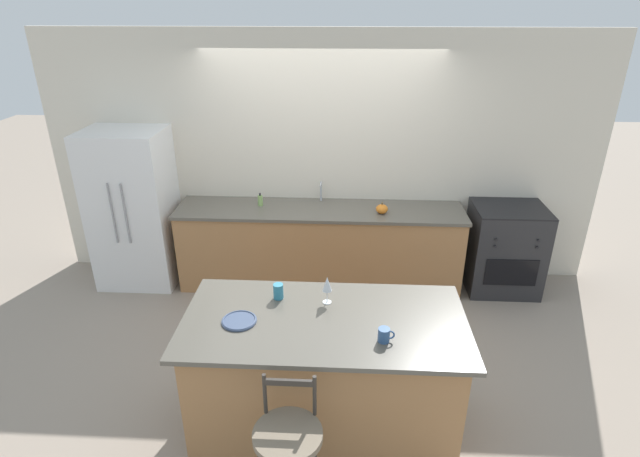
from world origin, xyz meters
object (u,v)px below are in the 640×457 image
at_px(bar_stool_near, 288,448).
at_px(dinner_plate, 239,320).
at_px(soap_bottle, 260,200).
at_px(tumbler_cup, 278,291).
at_px(oven_range, 504,248).
at_px(pumpkin_decoration, 382,209).
at_px(coffee_mug, 384,335).
at_px(wine_glass, 327,284).
at_px(refrigerator, 134,209).

distance_m(bar_stool_near, dinner_plate, 0.89).
bearing_deg(soap_bottle, tumbler_cup, -76.74).
height_order(oven_range, dinner_plate, dinner_plate).
distance_m(pumpkin_decoration, soap_bottle, 1.31).
bearing_deg(coffee_mug, wine_glass, 131.74).
bearing_deg(pumpkin_decoration, tumbler_cup, -116.17).
distance_m(dinner_plate, tumbler_cup, 0.39).
xyz_separation_m(dinner_plate, tumbler_cup, (0.23, 0.31, 0.05)).
relative_size(coffee_mug, pumpkin_decoration, 0.88).
height_order(wine_glass, tumbler_cup, wine_glass).
height_order(dinner_plate, coffee_mug, coffee_mug).
bearing_deg(wine_glass, pumpkin_decoration, 74.34).
distance_m(refrigerator, pumpkin_decoration, 2.69).
bearing_deg(tumbler_cup, oven_range, 39.83).
distance_m(coffee_mug, tumbler_cup, 0.88).
bearing_deg(dinner_plate, oven_range, 41.41).
relative_size(refrigerator, soap_bottle, 12.19).
xyz_separation_m(bar_stool_near, tumbler_cup, (-0.17, 0.99, 0.45)).
height_order(oven_range, soap_bottle, soap_bottle).
bearing_deg(tumbler_cup, soap_bottle, 103.26).
relative_size(bar_stool_near, pumpkin_decoration, 7.84).
height_order(coffee_mug, tumbler_cup, tumbler_cup).
distance_m(bar_stool_near, soap_bottle, 2.97).
distance_m(dinner_plate, wine_glass, 0.66).
height_order(oven_range, coffee_mug, coffee_mug).
distance_m(wine_glass, soap_bottle, 2.09).
bearing_deg(wine_glass, dinner_plate, -155.27).
bearing_deg(refrigerator, soap_bottle, 2.75).
height_order(bar_stool_near, pumpkin_decoration, pumpkin_decoration).
distance_m(wine_glass, pumpkin_decoration, 1.85).
distance_m(dinner_plate, soap_bottle, 2.21).
distance_m(bar_stool_near, pumpkin_decoration, 2.84).
bearing_deg(oven_range, tumbler_cup, -140.17).
xyz_separation_m(dinner_plate, pumpkin_decoration, (1.09, 2.05, -0.00)).
height_order(bar_stool_near, tumbler_cup, tumbler_cup).
bearing_deg(oven_range, coffee_mug, -122.48).
relative_size(wine_glass, soap_bottle, 1.49).
xyz_separation_m(coffee_mug, tumbler_cup, (-0.74, 0.47, 0.01)).
relative_size(dinner_plate, soap_bottle, 1.68).
height_order(dinner_plate, wine_glass, wine_glass).
xyz_separation_m(oven_range, coffee_mug, (-1.47, -2.31, 0.52)).
xyz_separation_m(oven_range, bar_stool_near, (-2.04, -2.83, 0.07)).
bearing_deg(bar_stool_near, pumpkin_decoration, 75.92).
distance_m(tumbler_cup, pumpkin_decoration, 1.94).
bearing_deg(soap_bottle, oven_range, -0.96).
bearing_deg(tumbler_cup, pumpkin_decoration, 63.83).
bearing_deg(dinner_plate, tumbler_cup, 53.31).
bearing_deg(pumpkin_decoration, refrigerator, 178.30).
xyz_separation_m(tumbler_cup, pumpkin_decoration, (0.86, 1.74, -0.05)).
relative_size(dinner_plate, wine_glass, 1.13).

